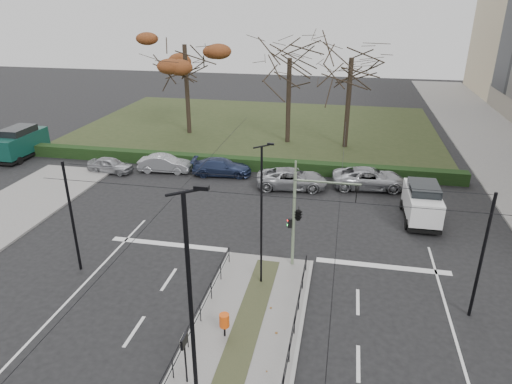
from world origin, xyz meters
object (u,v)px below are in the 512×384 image
traffic_light (300,213)px  white_van (422,202)px  parked_car_third (222,167)px  streetlamp_median_near (193,326)px  parked_car_fourth (292,179)px  rust_tree (184,45)px  bare_tree_near (290,65)px  streetlamp_median_far (262,215)px  parked_car_fifth (370,178)px  litter_bin (224,321)px  info_panel (184,346)px  parked_car_second (165,164)px  parked_car_first (110,165)px  green_van (20,142)px  bare_tree_center (351,65)px

traffic_light → white_van: 10.16m
traffic_light → parked_car_third: traffic_light is taller
streetlamp_median_near → parked_car_fourth: 22.18m
parked_car_fourth → rust_tree: bearing=37.6°
streetlamp_median_near → parked_car_third: bearing=103.7°
streetlamp_median_near → bare_tree_near: (-1.75, 33.43, 2.90)m
white_van → rust_tree: 28.04m
streetlamp_median_near → streetlamp_median_far: (0.27, 9.02, -0.81)m
white_van → parked_car_fifth: white_van is taller
traffic_light → parked_car_fourth: 11.25m
litter_bin → info_panel: info_panel is taller
streetlamp_median_near → parked_car_fourth: bearing=89.6°
traffic_light → rust_tree: size_ratio=0.44×
parked_car_second → white_van: 20.07m
info_panel → litter_bin: bearing=74.7°
bare_tree_near → parked_car_first: bearing=-139.3°
parked_car_fifth → info_panel: bearing=155.1°
streetlamp_median_near → parked_car_fourth: size_ratio=1.67×
litter_bin → parked_car_fifth: bearing=70.7°
parked_car_second → green_van: green_van is taller
streetlamp_median_near → parked_car_second: bearing=114.3°
traffic_light → parked_car_second: size_ratio=1.22×
info_panel → parked_car_second: bearing=113.8°
traffic_light → streetlamp_median_far: size_ratio=0.72×
white_van → bare_tree_center: 16.92m
white_van → rust_tree: (-21.25, 16.60, 7.70)m
info_panel → bare_tree_center: bare_tree_center is taller
rust_tree → bare_tree_center: size_ratio=1.07×
streetlamp_median_far → bare_tree_center: (3.58, 23.87, 3.90)m
streetlamp_median_far → bare_tree_center: bearing=81.5°
parked_car_second → parked_car_fourth: size_ratio=0.80×
traffic_light → info_panel: traffic_light is taller
litter_bin → bare_tree_near: bearing=92.5°
parked_car_fourth → green_van: bearing=77.7°
parked_car_first → rust_tree: bearing=-6.6°
parked_car_first → green_van: bearing=82.6°
litter_bin → streetlamp_median_far: (0.76, 4.20, 2.89)m
green_van → bare_tree_near: (22.67, 9.20, 6.10)m
info_panel → white_van: 18.86m
traffic_light → parked_car_first: bearing=146.0°
bare_tree_center → green_van: bearing=-163.0°
parked_car_first → parked_car_second: (4.30, 1.01, 0.07)m
parked_car_third → parked_car_fourth: size_ratio=0.90×
info_panel → bare_tree_center: size_ratio=0.19×
rust_tree → parked_car_first: bearing=-101.1°
litter_bin → parked_car_first: parked_car_first is taller
traffic_light → parked_car_second: bearing=135.3°
parked_car_first → parked_car_third: parked_car_third is taller
white_van → green_van: bearing=169.5°
bare_tree_near → green_van: bearing=-157.9°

